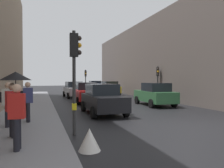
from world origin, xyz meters
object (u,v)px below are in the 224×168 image
car_green_estate (155,94)px  car_dark_suv (103,99)px  pedestrian_in_red_jacket (17,114)px  traffic_light_near_left (75,63)px  car_yellow_taxi (109,88)px  warning_sign_triangle (89,140)px  traffic_light_far_median (86,77)px  pedestrian_with_grey_backpack (27,99)px  traffic_light_mid_street (158,77)px  car_blue_van (95,86)px  car_silver_hatchback (74,90)px  pedestrian_with_umbrella (15,86)px  pedestrian_with_black_backpack (7,102)px  car_red_sedan (86,93)px

car_green_estate → car_dark_suv: (-4.91, -2.48, 0.00)m
pedestrian_in_red_jacket → traffic_light_near_left: bearing=42.5°
car_yellow_taxi → warning_sign_triangle: car_yellow_taxi is taller
car_dark_suv → pedestrian_in_red_jacket: bearing=-124.6°
traffic_light_far_median → pedestrian_with_grey_backpack: (-6.57, -19.59, -1.16)m
traffic_light_mid_street → car_blue_van: bearing=98.5°
traffic_light_near_left → car_yellow_taxi: (7.19, 18.36, -1.75)m
warning_sign_triangle → traffic_light_far_median: bearing=78.9°
traffic_light_far_median → car_yellow_taxi: 4.48m
car_silver_hatchback → pedestrian_with_umbrella: pedestrian_with_umbrella is taller
car_green_estate → pedestrian_with_grey_backpack: size_ratio=2.43×
car_yellow_taxi → pedestrian_with_umbrella: size_ratio=1.98×
pedestrian_with_umbrella → warning_sign_triangle: pedestrian_with_umbrella is taller
traffic_light_mid_street → pedestrian_in_red_jacket: traffic_light_mid_street is taller
car_silver_hatchback → pedestrian_with_grey_backpack: bearing=-106.6°
pedestrian_with_umbrella → traffic_light_near_left: bearing=5.9°
traffic_light_near_left → pedestrian_with_umbrella: traffic_light_near_left is taller
traffic_light_near_left → car_silver_hatchback: bearing=81.8°
car_blue_van → pedestrian_in_red_jacket: size_ratio=2.40×
car_silver_hatchback → car_green_estate: 10.47m
car_green_estate → pedestrian_with_umbrella: pedestrian_with_umbrella is taller
traffic_light_far_median → car_blue_van: (2.25, 3.75, -1.44)m
traffic_light_mid_street → traffic_light_far_median: (-4.59, 11.84, 0.06)m
car_blue_van → car_dark_suv: (-4.77, -21.36, 0.00)m
traffic_light_far_median → pedestrian_with_umbrella: size_ratio=1.57×
traffic_light_near_left → pedestrian_with_umbrella: 2.14m
traffic_light_near_left → pedestrian_in_red_jacket: bearing=-137.5°
traffic_light_far_median → car_dark_suv: traffic_light_far_median is taller
car_silver_hatchback → pedestrian_with_black_backpack: (-4.76, -14.53, 0.29)m
car_green_estate → car_blue_van: bearing=90.4°
traffic_light_far_median → traffic_light_near_left: bearing=-102.4°
traffic_light_mid_street → car_yellow_taxi: traffic_light_mid_street is taller
pedestrian_with_grey_backpack → car_green_estate: bearing=26.5°
car_silver_hatchback → traffic_light_mid_street: bearing=-40.2°
car_red_sedan → warning_sign_triangle: bearing=-101.1°
car_yellow_taxi → car_green_estate: bearing=-90.0°
car_red_sedan → warning_sign_triangle: size_ratio=6.52×
traffic_light_near_left → car_green_estate: (7.19, 6.74, -1.75)m
car_silver_hatchback → car_red_sedan: same height
car_blue_van → warning_sign_triangle: bearing=-104.1°
traffic_light_far_median → traffic_light_near_left: (-4.80, -21.86, 0.31)m
car_blue_van → car_red_sedan: (-4.52, -15.30, 0.00)m
traffic_light_near_left → traffic_light_far_median: bearing=77.6°
car_blue_van → pedestrian_with_umbrella: bearing=-109.3°
traffic_light_mid_street → car_red_sedan: bearing=177.6°
traffic_light_far_median → traffic_light_near_left: size_ratio=0.88×
traffic_light_near_left → car_silver_hatchback: traffic_light_near_left is taller
traffic_light_mid_street → pedestrian_with_grey_backpack: (-11.17, -7.76, -1.10)m
car_dark_suv → pedestrian_with_umbrella: pedestrian_with_umbrella is taller
warning_sign_triangle → car_dark_suv: bearing=70.7°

